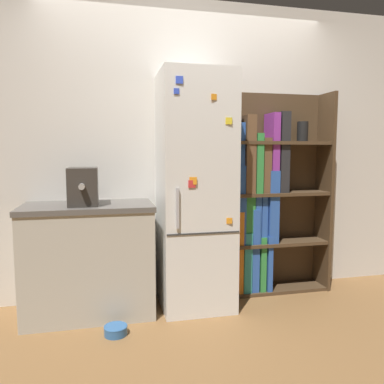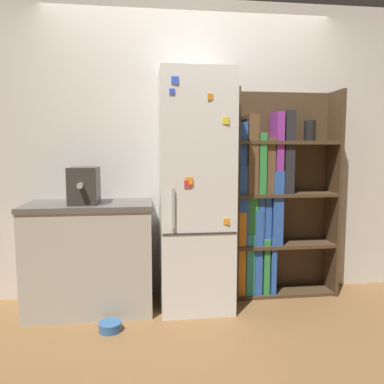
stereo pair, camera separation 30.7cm
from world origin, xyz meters
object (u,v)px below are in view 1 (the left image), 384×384
(bookshelf, at_px, (264,199))
(espresso_machine, at_px, (83,186))
(refrigerator, at_px, (195,192))
(pet_bowl, at_px, (116,330))

(bookshelf, relative_size, espresso_machine, 5.04)
(refrigerator, height_order, pet_bowl, refrigerator)
(espresso_machine, distance_m, pet_bowl, 1.08)
(espresso_machine, relative_size, pet_bowl, 2.17)
(bookshelf, bearing_deg, refrigerator, -166.36)
(pet_bowl, bearing_deg, espresso_machine, 118.98)
(refrigerator, height_order, bookshelf, refrigerator)
(refrigerator, distance_m, bookshelf, 0.72)
(bookshelf, height_order, espresso_machine, bookshelf)
(espresso_machine, bearing_deg, pet_bowl, -61.02)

